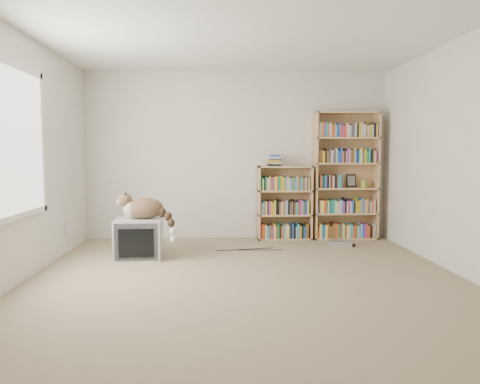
{
  "coord_description": "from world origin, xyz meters",
  "views": [
    {
      "loc": [
        -0.29,
        -4.55,
        1.29
      ],
      "look_at": [
        -0.02,
        1.0,
        0.82
      ],
      "focal_mm": 35.0,
      "sensor_mm": 36.0,
      "label": 1
    }
  ],
  "objects_px": {
    "cat": "(148,211)",
    "bookcase_short": "(284,205)",
    "crt_tv": "(139,239)",
    "dvd_player": "(341,243)",
    "bookcase_tall": "(345,179)"
  },
  "relations": [
    {
      "from": "cat",
      "to": "bookcase_short",
      "type": "bearing_deg",
      "value": 23.64
    },
    {
      "from": "crt_tv",
      "to": "dvd_player",
      "type": "xyz_separation_m",
      "value": [
        2.67,
        0.6,
        -0.2
      ]
    },
    {
      "from": "bookcase_short",
      "to": "dvd_player",
      "type": "relative_size",
      "value": 3.5
    },
    {
      "from": "bookcase_short",
      "to": "dvd_player",
      "type": "distance_m",
      "value": 1.03
    },
    {
      "from": "crt_tv",
      "to": "bookcase_tall",
      "type": "bearing_deg",
      "value": 20.23
    },
    {
      "from": "crt_tv",
      "to": "bookcase_tall",
      "type": "distance_m",
      "value": 3.19
    },
    {
      "from": "cat",
      "to": "bookcase_tall",
      "type": "distance_m",
      "value": 3.03
    },
    {
      "from": "bookcase_tall",
      "to": "bookcase_short",
      "type": "bearing_deg",
      "value": -179.94
    },
    {
      "from": "cat",
      "to": "bookcase_tall",
      "type": "height_order",
      "value": "bookcase_tall"
    },
    {
      "from": "crt_tv",
      "to": "cat",
      "type": "height_order",
      "value": "cat"
    },
    {
      "from": "bookcase_short",
      "to": "dvd_player",
      "type": "xyz_separation_m",
      "value": [
        0.71,
        -0.58,
        -0.47
      ]
    },
    {
      "from": "cat",
      "to": "dvd_player",
      "type": "bearing_deg",
      "value": 4.27
    },
    {
      "from": "bookcase_tall",
      "to": "dvd_player",
      "type": "xyz_separation_m",
      "value": [
        -0.21,
        -0.58,
        -0.86
      ]
    },
    {
      "from": "crt_tv",
      "to": "bookcase_tall",
      "type": "relative_size",
      "value": 0.3
    },
    {
      "from": "cat",
      "to": "dvd_player",
      "type": "relative_size",
      "value": 2.36
    }
  ]
}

